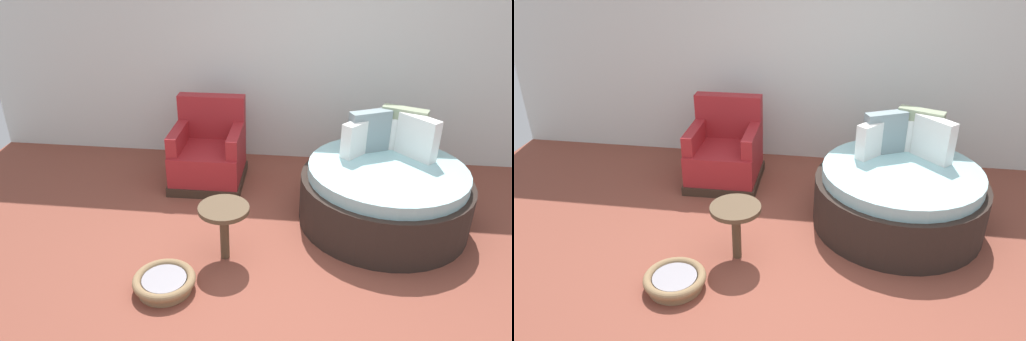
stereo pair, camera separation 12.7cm
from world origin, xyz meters
The scene contains 6 objects.
ground_plane centered at (0.00, 0.00, -0.01)m, with size 8.00×8.00×0.02m, color brown.
back_wall centered at (0.00, 2.37, 1.31)m, with size 8.00×0.12×2.62m, color silver.
round_daybed centered at (0.79, 0.91, 0.32)m, with size 1.62×1.62×1.05m.
red_armchair centered at (-1.08, 1.56, 0.33)m, with size 0.81×0.81×0.94m.
pet_basket centered at (-1.06, -0.34, 0.07)m, with size 0.51×0.51×0.13m.
side_table centered at (-0.65, 0.14, 0.43)m, with size 0.44×0.44×0.52m.
Camera 1 is at (0.03, -3.28, 2.64)m, focal length 33.75 mm.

